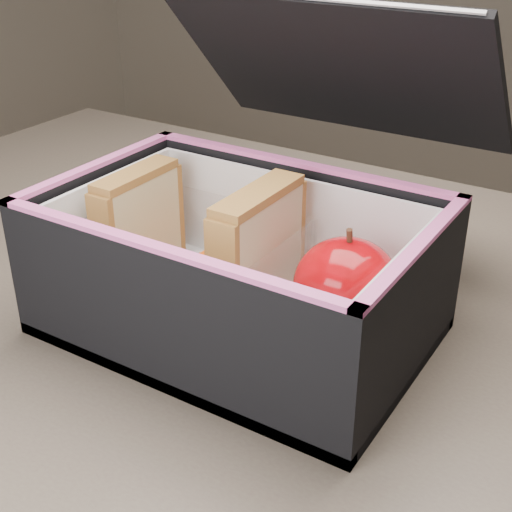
# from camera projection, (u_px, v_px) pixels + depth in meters

# --- Properties ---
(kitchen_table) EXTENTS (1.20, 0.80, 0.75)m
(kitchen_table) POSITION_uv_depth(u_px,v_px,m) (285.00, 429.00, 0.60)
(kitchen_table) COLOR brown
(kitchen_table) RESTS_ON ground
(lunch_bag) EXTENTS (0.29, 0.32, 0.25)m
(lunch_bag) POSITION_uv_depth(u_px,v_px,m) (242.00, 257.00, 0.55)
(lunch_bag) COLOR black
(lunch_bag) RESTS_ON kitchen_table
(plastic_tub) EXTENTS (0.16, 0.11, 0.07)m
(plastic_tub) POSITION_uv_depth(u_px,v_px,m) (197.00, 259.00, 0.58)
(plastic_tub) COLOR white
(plastic_tub) RESTS_ON lunch_bag
(sandwich_left) EXTENTS (0.02, 0.09, 0.10)m
(sandwich_left) POSITION_uv_depth(u_px,v_px,m) (139.00, 224.00, 0.60)
(sandwich_left) COLOR tan
(sandwich_left) RESTS_ON plastic_tub
(sandwich_right) EXTENTS (0.03, 0.09, 0.10)m
(sandwich_right) POSITION_uv_depth(u_px,v_px,m) (258.00, 254.00, 0.55)
(sandwich_right) COLOR tan
(sandwich_right) RESTS_ON plastic_tub
(carrot_sticks) EXTENTS (0.06, 0.14, 0.03)m
(carrot_sticks) POSITION_uv_depth(u_px,v_px,m) (203.00, 273.00, 0.59)
(carrot_sticks) COLOR #DD5103
(carrot_sticks) RESTS_ON plastic_tub
(paper_napkin) EXTENTS (0.08, 0.09, 0.01)m
(paper_napkin) POSITION_uv_depth(u_px,v_px,m) (335.00, 332.00, 0.54)
(paper_napkin) COLOR white
(paper_napkin) RESTS_ON lunch_bag
(red_apple) EXTENTS (0.08, 0.08, 0.08)m
(red_apple) POSITION_uv_depth(u_px,v_px,m) (346.00, 286.00, 0.52)
(red_apple) COLOR #9A0508
(red_apple) RESTS_ON paper_napkin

